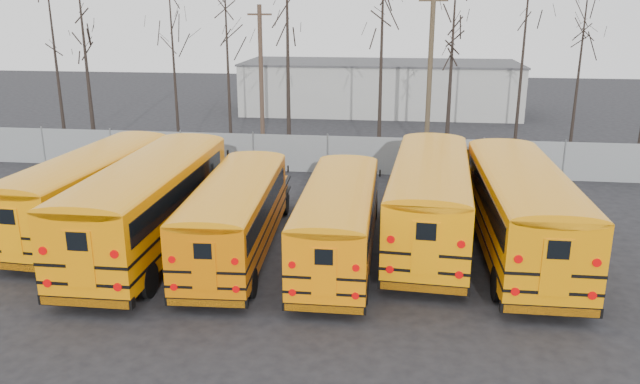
# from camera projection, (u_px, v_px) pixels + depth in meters

# --- Properties ---
(ground) EXTENTS (120.00, 120.00, 0.00)m
(ground) POSITION_uv_depth(u_px,v_px,m) (288.00, 261.00, 21.77)
(ground) COLOR black
(ground) RESTS_ON ground
(fence) EXTENTS (40.00, 0.04, 2.00)m
(fence) POSITION_uv_depth(u_px,v_px,m) (328.00, 154.00, 32.88)
(fence) COLOR gray
(fence) RESTS_ON ground
(distant_building) EXTENTS (22.00, 8.00, 4.00)m
(distant_building) POSITION_uv_depth(u_px,v_px,m) (380.00, 88.00, 51.34)
(distant_building) COLOR #A0A09C
(distant_building) RESTS_ON ground
(bus_a) EXTENTS (3.25, 11.35, 3.14)m
(bus_a) POSITION_uv_depth(u_px,v_px,m) (92.00, 184.00, 24.38)
(bus_a) COLOR black
(bus_a) RESTS_ON ground
(bus_b) EXTENTS (2.87, 12.16, 3.39)m
(bus_b) POSITION_uv_depth(u_px,v_px,m) (152.00, 197.00, 22.30)
(bus_b) COLOR black
(bus_b) RESTS_ON ground
(bus_c) EXTENTS (2.93, 10.51, 2.91)m
(bus_c) POSITION_uv_depth(u_px,v_px,m) (237.00, 209.00, 21.78)
(bus_c) COLOR black
(bus_c) RESTS_ON ground
(bus_d) EXTENTS (2.42, 10.29, 2.87)m
(bus_d) POSITION_uv_depth(u_px,v_px,m) (339.00, 214.00, 21.37)
(bus_d) COLOR black
(bus_d) RESTS_ON ground
(bus_e) EXTENTS (3.47, 11.93, 3.30)m
(bus_e) POSITION_uv_depth(u_px,v_px,m) (430.00, 192.00, 23.02)
(bus_e) COLOR black
(bus_e) RESTS_ON ground
(bus_f) EXTENTS (2.82, 11.89, 3.32)m
(bus_f) POSITION_uv_depth(u_px,v_px,m) (521.00, 203.00, 21.73)
(bus_f) COLOR black
(bus_f) RESTS_ON ground
(utility_pole_left) EXTENTS (1.53, 0.35, 8.59)m
(utility_pole_left) POSITION_uv_depth(u_px,v_px,m) (261.00, 75.00, 38.14)
(utility_pole_left) COLOR #433226
(utility_pole_left) RESTS_ON ground
(utility_pole_right) EXTENTS (1.66, 0.55, 9.44)m
(utility_pole_right) POSITION_uv_depth(u_px,v_px,m) (430.00, 71.00, 36.56)
(utility_pole_right) COLOR #4B3D2A
(utility_pole_right) RESTS_ON ground
(tree_0) EXTENTS (0.26, 0.26, 10.19)m
(tree_0) POSITION_uv_depth(u_px,v_px,m) (56.00, 65.00, 37.77)
(tree_0) COLOR black
(tree_0) RESTS_ON ground
(tree_1) EXTENTS (0.26, 0.26, 9.42)m
(tree_1) POSITION_uv_depth(u_px,v_px,m) (87.00, 73.00, 36.50)
(tree_1) COLOR black
(tree_1) RESTS_ON ground
(tree_2) EXTENTS (0.26, 0.26, 9.61)m
(tree_2) POSITION_uv_depth(u_px,v_px,m) (174.00, 74.00, 35.32)
(tree_2) COLOR black
(tree_2) RESTS_ON ground
(tree_3) EXTENTS (0.26, 0.26, 9.70)m
(tree_3) POSITION_uv_depth(u_px,v_px,m) (228.00, 74.00, 34.70)
(tree_3) COLOR black
(tree_3) RESTS_ON ground
(tree_4) EXTENTS (0.26, 0.26, 11.57)m
(tree_4) POSITION_uv_depth(u_px,v_px,m) (288.00, 58.00, 33.75)
(tree_4) COLOR black
(tree_4) RESTS_ON ground
(tree_5) EXTENTS (0.26, 0.26, 11.50)m
(tree_5) POSITION_uv_depth(u_px,v_px,m) (381.00, 60.00, 32.96)
(tree_5) COLOR black
(tree_5) RESTS_ON ground
(tree_6) EXTENTS (0.26, 0.26, 9.16)m
(tree_6) POSITION_uv_depth(u_px,v_px,m) (450.00, 79.00, 34.91)
(tree_6) COLOR black
(tree_6) RESTS_ON ground
(tree_7) EXTENTS (0.26, 0.26, 11.25)m
(tree_7) POSITION_uv_depth(u_px,v_px,m) (522.00, 61.00, 33.83)
(tree_7) COLOR black
(tree_7) RESTS_ON ground
(tree_8) EXTENTS (0.26, 0.26, 9.32)m
(tree_8) POSITION_uv_depth(u_px,v_px,m) (578.00, 77.00, 35.34)
(tree_8) COLOR black
(tree_8) RESTS_ON ground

